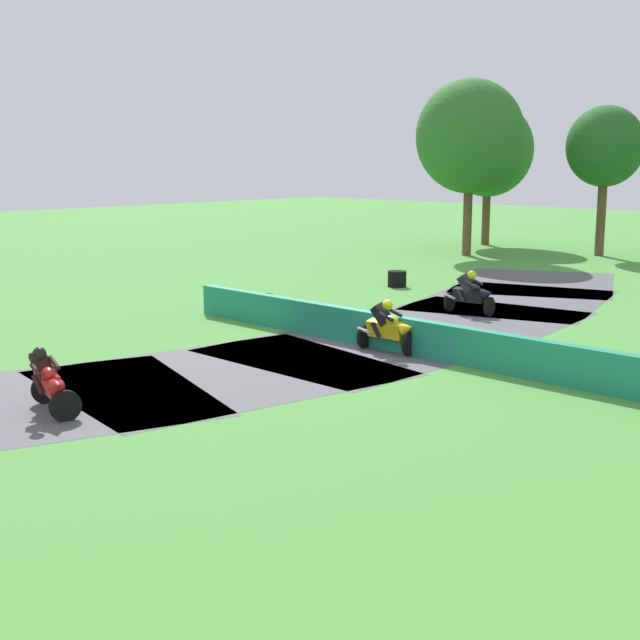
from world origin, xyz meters
The scene contains 11 objects.
ground_plane centered at (0.00, 0.00, 0.00)m, with size 120.00×120.00×0.00m, color #4C933D.
track_asphalt centered at (-1.38, 0.02, 0.00)m, with size 10.59×35.62×0.01m.
safety_barrier centered at (4.87, -0.08, 0.45)m, with size 0.30×23.21×0.90m, color #1E8466.
motorcycle_lead_red centered at (-0.36, -8.82, 0.64)m, with size 1.70×1.11×1.43m.
motorcycle_chase_yellow centered at (0.88, -0.29, 0.65)m, with size 1.68×0.78×1.43m.
motorcycle_trailing_black centered at (-0.73, 5.68, 0.66)m, with size 1.68×0.82×1.42m.
tire_stack_mid_a centered at (-4.51, 0.46, 0.40)m, with size 0.58×0.58×0.80m.
tire_stack_mid_b centered at (-6.05, 8.64, 0.30)m, with size 0.70×0.70×0.60m.
tree_far_left centered at (-12.61, 24.48, 5.18)m, with size 4.88×4.88×7.76m.
tree_mid_rise centered at (-5.51, 23.79, 5.27)m, with size 3.72×3.72×7.26m.
tree_distant centered at (-10.30, 19.32, 5.77)m, with size 5.24×5.24×8.54m.
Camera 1 is at (14.50, -16.84, 4.84)m, focal length 49.17 mm.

